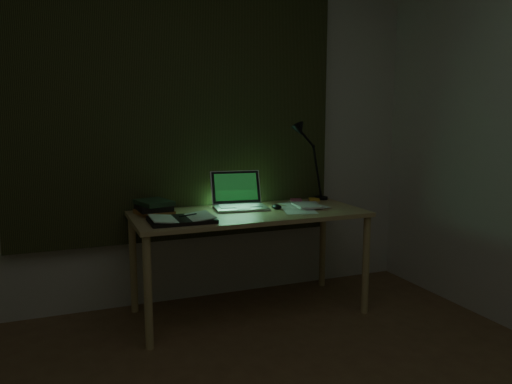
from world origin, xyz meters
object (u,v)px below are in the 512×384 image
Objects in this scene: desk at (249,263)px; open_textbook at (182,219)px; desk_lamp at (322,163)px; laptop at (241,191)px; book_stack at (155,207)px; loose_papers at (299,206)px.

desk is 0.60m from open_textbook.
desk is 2.76× the size of desk_lamp.
desk is at bearing -74.53° from laptop.
book_stack is 0.68× the size of loose_papers.
laptop is 1.03× the size of open_textbook.
laptop is at bearing -170.18° from desk_lamp.
loose_papers is at bearing -143.95° from desk_lamp.
desk_lamp is (0.68, 0.15, 0.15)m from laptop.
book_stack is 1.27m from desk_lamp.
desk_lamp is (0.30, 0.24, 0.26)m from loose_papers.
loose_papers is (0.38, -0.09, -0.11)m from laptop.
book_stack reaches higher than loose_papers.
book_stack is at bearing -176.03° from laptop.
laptop is at bearing 29.20° from open_textbook.
desk is at bearing -177.25° from loose_papers.
loose_papers is 0.65× the size of desk_lamp.
open_textbook is (-0.47, -0.14, 0.35)m from desk.
laptop is at bearing -3.25° from book_stack.
loose_papers is (0.83, 0.15, -0.01)m from open_textbook.
book_stack is (-0.58, 0.14, 0.38)m from desk.
desk is 0.71m from book_stack.
desk is at bearing 16.79° from open_textbook.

